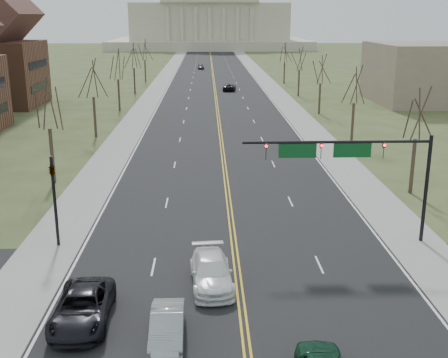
{
  "coord_description": "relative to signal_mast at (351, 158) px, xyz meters",
  "views": [
    {
      "loc": [
        -1.73,
        -20.88,
        14.44
      ],
      "look_at": [
        -0.5,
        18.42,
        3.0
      ],
      "focal_mm": 45.0,
      "sensor_mm": 36.0,
      "label": 1
    }
  ],
  "objects": [
    {
      "name": "edge_line_right",
      "position": [
        2.35,
        96.5,
        -5.75
      ],
      "size": [
        0.15,
        380.0,
        0.01
      ],
      "primitive_type": "cube",
      "color": "silver",
      "rests_on": "road"
    },
    {
      "name": "cross_road",
      "position": [
        -7.45,
        -7.5,
        -5.76
      ],
      "size": [
        120.0,
        14.0,
        0.01
      ],
      "primitive_type": "cube",
      "color": "black",
      "rests_on": "ground"
    },
    {
      "name": "tree_r_3",
      "position": [
        8.05,
        70.5,
        0.79
      ],
      "size": [
        3.74,
        3.74,
        8.5
      ],
      "color": "#3B2F23",
      "rests_on": "ground"
    },
    {
      "name": "tree_r_0",
      "position": [
        8.05,
        10.5,
        0.79
      ],
      "size": [
        3.74,
        3.74,
        8.5
      ],
      "color": "#3B2F23",
      "rests_on": "ground"
    },
    {
      "name": "tree_l_1",
      "position": [
        -22.95,
        34.5,
        1.18
      ],
      "size": [
        3.96,
        3.96,
        9.0
      ],
      "color": "#3B2F23",
      "rests_on": "ground"
    },
    {
      "name": "tree_l_3",
      "position": [
        -22.95,
        74.5,
        1.18
      ],
      "size": [
        3.96,
        3.96,
        9.0
      ],
      "color": "#3B2F23",
      "rests_on": "ground"
    },
    {
      "name": "tree_r_1",
      "position": [
        8.05,
        30.5,
        0.79
      ],
      "size": [
        3.74,
        3.74,
        8.5
      ],
      "color": "#3B2F23",
      "rests_on": "ground"
    },
    {
      "name": "signal_left",
      "position": [
        -18.95,
        0.0,
        -2.05
      ],
      "size": [
        0.32,
        0.36,
        6.0
      ],
      "color": "black",
      "rests_on": "ground"
    },
    {
      "name": "tree_l_4",
      "position": [
        -22.95,
        94.5,
        1.18
      ],
      "size": [
        3.96,
        3.96,
        9.0
      ],
      "color": "#3B2F23",
      "rests_on": "ground"
    },
    {
      "name": "car_far_sb",
      "position": [
        -10.71,
        126.76,
        -5.05
      ],
      "size": [
        2.02,
        4.23,
        1.4
      ],
      "primitive_type": "imported",
      "rotation": [
        0.0,
        0.0,
        0.09
      ],
      "color": "#414447",
      "rests_on": "road"
    },
    {
      "name": "car_sb_inner_second",
      "position": [
        -8.98,
        -5.97,
        -4.96
      ],
      "size": [
        2.63,
        5.61,
        1.58
      ],
      "primitive_type": "imported",
      "rotation": [
        0.0,
        0.0,
        0.08
      ],
      "color": "white",
      "rests_on": "road"
    },
    {
      "name": "car_sb_outer_lead",
      "position": [
        -15.3,
        -9.74,
        -4.95
      ],
      "size": [
        2.81,
        5.82,
        1.6
      ],
      "primitive_type": "imported",
      "rotation": [
        0.0,
        0.0,
        0.03
      ],
      "color": "black",
      "rests_on": "road"
    },
    {
      "name": "tree_r_4",
      "position": [
        8.05,
        90.5,
        0.79
      ],
      "size": [
        3.74,
        3.74,
        8.5
      ],
      "color": "#3B2F23",
      "rests_on": "ground"
    },
    {
      "name": "signal_mast",
      "position": [
        0.0,
        0.0,
        0.0
      ],
      "size": [
        12.12,
        0.44,
        7.2
      ],
      "color": "black",
      "rests_on": "ground"
    },
    {
      "name": "tree_r_2",
      "position": [
        8.05,
        50.5,
        0.79
      ],
      "size": [
        3.74,
        3.74,
        8.5
      ],
      "color": "#3B2F23",
      "rests_on": "ground"
    },
    {
      "name": "sidewalk_left",
      "position": [
        -19.45,
        96.5,
        -5.75
      ],
      "size": [
        4.0,
        380.0,
        0.03
      ],
      "primitive_type": "cube",
      "color": "gray",
      "rests_on": "ground"
    },
    {
      "name": "edge_line_left",
      "position": [
        -17.25,
        96.5,
        -5.75
      ],
      "size": [
        0.15,
        380.0,
        0.01
      ],
      "primitive_type": "cube",
      "color": "silver",
      "rests_on": "road"
    },
    {
      "name": "capitol",
      "position": [
        -7.45,
        236.41,
        8.44
      ],
      "size": [
        90.0,
        60.0,
        50.0
      ],
      "color": "beige",
      "rests_on": "ground"
    },
    {
      "name": "tree_l_0",
      "position": [
        -22.95,
        14.5,
        1.18
      ],
      "size": [
        3.96,
        3.96,
        9.0
      ],
      "color": "#3B2F23",
      "rests_on": "ground"
    },
    {
      "name": "car_sb_inner_lead",
      "position": [
        -11.07,
        -11.47,
        -5.03
      ],
      "size": [
        1.61,
        4.39,
        1.44
      ],
      "primitive_type": "imported",
      "rotation": [
        0.0,
        0.0,
        0.02
      ],
      "color": "#979A9E",
      "rests_on": "road"
    },
    {
      "name": "road",
      "position": [
        -7.45,
        96.5,
        -5.76
      ],
      "size": [
        20.0,
        380.0,
        0.01
      ],
      "primitive_type": "cube",
      "color": "black",
      "rests_on": "ground"
    },
    {
      "name": "car_far_nb",
      "position": [
        -4.55,
        78.93,
        -5.05
      ],
      "size": [
        2.89,
        5.27,
        1.4
      ],
      "primitive_type": "imported",
      "rotation": [
        0.0,
        0.0,
        3.02
      ],
      "color": "black",
      "rests_on": "road"
    },
    {
      "name": "sidewalk_right",
      "position": [
        4.55,
        96.5,
        -5.75
      ],
      "size": [
        4.0,
        380.0,
        0.03
      ],
      "primitive_type": "cube",
      "color": "gray",
      "rests_on": "ground"
    },
    {
      "name": "center_line",
      "position": [
        -7.45,
        96.5,
        -5.75
      ],
      "size": [
        0.42,
        380.0,
        0.01
      ],
      "primitive_type": "cube",
      "color": "gold",
      "rests_on": "road"
    },
    {
      "name": "bldg_right_mass",
      "position": [
        32.55,
        62.5,
        -0.76
      ],
      "size": [
        25.0,
        20.0,
        10.0
      ],
      "primitive_type": "cube",
      "color": "#7B6E57",
      "rests_on": "ground"
    },
    {
      "name": "tree_l_2",
      "position": [
        -22.95,
        54.5,
        1.18
      ],
      "size": [
        3.96,
        3.96,
        9.0
      ],
      "color": "#3B2F23",
      "rests_on": "ground"
    }
  ]
}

